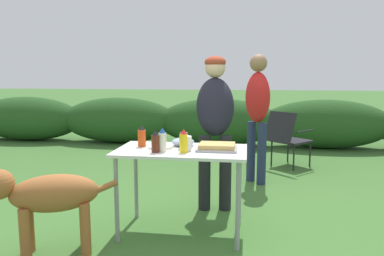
{
  "coord_description": "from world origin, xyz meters",
  "views": [
    {
      "loc": [
        0.54,
        -3.07,
        1.37
      ],
      "look_at": [
        0.06,
        0.23,
        0.89
      ],
      "focal_mm": 35.0,
      "sensor_mm": 36.0,
      "label": 1
    }
  ],
  "objects_px": {
    "spice_jar": "(184,141)",
    "standing_person_in_red_jacket": "(215,115)",
    "dog": "(46,196)",
    "plate_stack": "(161,147)",
    "standing_person_in_dark_puffer": "(257,106)",
    "paper_cup_stack": "(187,143)",
    "food_tray": "(217,147)",
    "mayo_bottle": "(162,140)",
    "hot_sauce_bottle": "(142,136)",
    "mustard_bottle": "(184,141)",
    "mixing_bowl": "(183,142)",
    "camp_chair_green_behind_table": "(287,136)",
    "bbq_sauce_bottle": "(155,142)",
    "folding_table": "(182,158)"
  },
  "relations": [
    {
      "from": "folding_table",
      "to": "dog",
      "type": "bearing_deg",
      "value": -149.43
    },
    {
      "from": "standing_person_in_red_jacket",
      "to": "dog",
      "type": "xyz_separation_m",
      "value": [
        -1.16,
        -1.26,
        -0.5
      ]
    },
    {
      "from": "dog",
      "to": "bbq_sauce_bottle",
      "type": "bearing_deg",
      "value": -86.75
    },
    {
      "from": "spice_jar",
      "to": "standing_person_in_red_jacket",
      "type": "bearing_deg",
      "value": 73.32
    },
    {
      "from": "mixing_bowl",
      "to": "camp_chair_green_behind_table",
      "type": "distance_m",
      "value": 2.63
    },
    {
      "from": "paper_cup_stack",
      "to": "mustard_bottle",
      "type": "relative_size",
      "value": 0.64
    },
    {
      "from": "plate_stack",
      "to": "mixing_bowl",
      "type": "bearing_deg",
      "value": 39.16
    },
    {
      "from": "mixing_bowl",
      "to": "standing_person_in_dark_puffer",
      "type": "bearing_deg",
      "value": 65.09
    },
    {
      "from": "mixing_bowl",
      "to": "dog",
      "type": "xyz_separation_m",
      "value": [
        -0.92,
        -0.71,
        -0.31
      ]
    },
    {
      "from": "paper_cup_stack",
      "to": "dog",
      "type": "xyz_separation_m",
      "value": [
        -0.99,
        -0.49,
        -0.34
      ]
    },
    {
      "from": "standing_person_in_dark_puffer",
      "to": "folding_table",
      "type": "bearing_deg",
      "value": -65.03
    },
    {
      "from": "food_tray",
      "to": "standing_person_in_dark_puffer",
      "type": "distance_m",
      "value": 1.68
    },
    {
      "from": "mixing_bowl",
      "to": "hot_sauce_bottle",
      "type": "height_order",
      "value": "hot_sauce_bottle"
    },
    {
      "from": "paper_cup_stack",
      "to": "standing_person_in_red_jacket",
      "type": "height_order",
      "value": "standing_person_in_red_jacket"
    },
    {
      "from": "hot_sauce_bottle",
      "to": "bbq_sauce_bottle",
      "type": "bearing_deg",
      "value": -52.18
    },
    {
      "from": "standing_person_in_dark_puffer",
      "to": "mayo_bottle",
      "type": "bearing_deg",
      "value": -67.45
    },
    {
      "from": "paper_cup_stack",
      "to": "plate_stack",
      "type": "bearing_deg",
      "value": 161.98
    },
    {
      "from": "standing_person_in_red_jacket",
      "to": "dog",
      "type": "height_order",
      "value": "standing_person_in_red_jacket"
    },
    {
      "from": "mixing_bowl",
      "to": "standing_person_in_dark_puffer",
      "type": "xyz_separation_m",
      "value": [
        0.69,
        1.48,
        0.2
      ]
    },
    {
      "from": "mustard_bottle",
      "to": "standing_person_in_red_jacket",
      "type": "xyz_separation_m",
      "value": [
        0.18,
        0.84,
        0.13
      ]
    },
    {
      "from": "standing_person_in_red_jacket",
      "to": "standing_person_in_dark_puffer",
      "type": "relative_size",
      "value": 0.97
    },
    {
      "from": "mixing_bowl",
      "to": "mayo_bottle",
      "type": "bearing_deg",
      "value": -113.99
    },
    {
      "from": "folding_table",
      "to": "hot_sauce_bottle",
      "type": "distance_m",
      "value": 0.41
    },
    {
      "from": "paper_cup_stack",
      "to": "bbq_sauce_bottle",
      "type": "distance_m",
      "value": 0.27
    },
    {
      "from": "plate_stack",
      "to": "standing_person_in_dark_puffer",
      "type": "relative_size",
      "value": 0.13
    },
    {
      "from": "standing_person_in_red_jacket",
      "to": "spice_jar",
      "type": "bearing_deg",
      "value": -113.08
    },
    {
      "from": "paper_cup_stack",
      "to": "bbq_sauce_bottle",
      "type": "xyz_separation_m",
      "value": [
        -0.24,
        -0.1,
        0.02
      ]
    },
    {
      "from": "folding_table",
      "to": "standing_person_in_dark_puffer",
      "type": "bearing_deg",
      "value": 67.67
    },
    {
      "from": "mixing_bowl",
      "to": "hot_sauce_bottle",
      "type": "xyz_separation_m",
      "value": [
        -0.35,
        -0.09,
        0.05
      ]
    },
    {
      "from": "mustard_bottle",
      "to": "camp_chair_green_behind_table",
      "type": "relative_size",
      "value": 0.23
    },
    {
      "from": "folding_table",
      "to": "plate_stack",
      "type": "distance_m",
      "value": 0.21
    },
    {
      "from": "folding_table",
      "to": "mixing_bowl",
      "type": "relative_size",
      "value": 5.51
    },
    {
      "from": "mayo_bottle",
      "to": "hot_sauce_bottle",
      "type": "relative_size",
      "value": 1.05
    },
    {
      "from": "standing_person_in_dark_puffer",
      "to": "dog",
      "type": "bearing_deg",
      "value": -79.01
    },
    {
      "from": "mayo_bottle",
      "to": "mustard_bottle",
      "type": "bearing_deg",
      "value": -4.33
    },
    {
      "from": "dog",
      "to": "standing_person_in_dark_puffer",
      "type": "bearing_deg",
      "value": -60.74
    },
    {
      "from": "paper_cup_stack",
      "to": "mustard_bottle",
      "type": "bearing_deg",
      "value": -101.54
    },
    {
      "from": "food_tray",
      "to": "mayo_bottle",
      "type": "distance_m",
      "value": 0.46
    },
    {
      "from": "food_tray",
      "to": "mayo_bottle",
      "type": "bearing_deg",
      "value": -163.65
    },
    {
      "from": "plate_stack",
      "to": "mixing_bowl",
      "type": "relative_size",
      "value": 1.06
    },
    {
      "from": "hot_sauce_bottle",
      "to": "mustard_bottle",
      "type": "distance_m",
      "value": 0.45
    },
    {
      "from": "mixing_bowl",
      "to": "bbq_sauce_bottle",
      "type": "height_order",
      "value": "bbq_sauce_bottle"
    },
    {
      "from": "food_tray",
      "to": "standing_person_in_red_jacket",
      "type": "relative_size",
      "value": 0.22
    },
    {
      "from": "folding_table",
      "to": "hot_sauce_bottle",
      "type": "height_order",
      "value": "hot_sauce_bottle"
    },
    {
      "from": "dog",
      "to": "plate_stack",
      "type": "bearing_deg",
      "value": -77.14
    },
    {
      "from": "hot_sauce_bottle",
      "to": "bbq_sauce_bottle",
      "type": "height_order",
      "value": "hot_sauce_bottle"
    },
    {
      "from": "mayo_bottle",
      "to": "plate_stack",
      "type": "bearing_deg",
      "value": 109.05
    },
    {
      "from": "paper_cup_stack",
      "to": "spice_jar",
      "type": "bearing_deg",
      "value": 116.6
    },
    {
      "from": "bbq_sauce_bottle",
      "to": "dog",
      "type": "distance_m",
      "value": 0.92
    },
    {
      "from": "hot_sauce_bottle",
      "to": "standing_person_in_red_jacket",
      "type": "relative_size",
      "value": 0.12
    }
  ]
}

